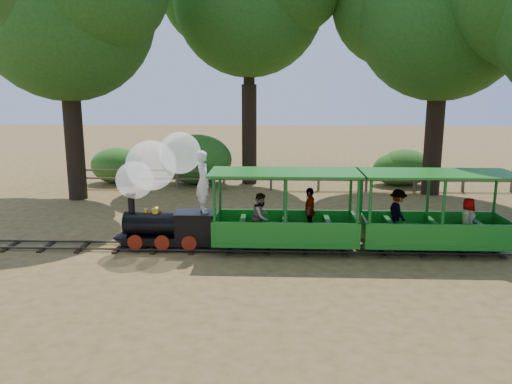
{
  "coord_description": "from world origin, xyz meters",
  "views": [
    {
      "loc": [
        -0.78,
        -12.71,
        4.26
      ],
      "look_at": [
        -1.33,
        0.5,
        1.48
      ],
      "focal_mm": 35.0,
      "sensor_mm": 36.0,
      "label": 1
    }
  ],
  "objects_px": {
    "carriage_rear": "(430,222)",
    "fence": "(295,177)",
    "locomotive": "(161,183)",
    "carriage_front": "(285,220)"
  },
  "relations": [
    {
      "from": "carriage_rear",
      "to": "fence",
      "type": "distance_m",
      "value": 8.61
    },
    {
      "from": "carriage_rear",
      "to": "locomotive",
      "type": "bearing_deg",
      "value": 179.61
    },
    {
      "from": "locomotive",
      "to": "carriage_front",
      "type": "relative_size",
      "value": 0.82
    },
    {
      "from": "locomotive",
      "to": "carriage_front",
      "type": "bearing_deg",
      "value": -1.47
    },
    {
      "from": "fence",
      "to": "carriage_rear",
      "type": "bearing_deg",
      "value": -67.94
    },
    {
      "from": "fence",
      "to": "carriage_front",
      "type": "bearing_deg",
      "value": -93.93
    },
    {
      "from": "locomotive",
      "to": "carriage_rear",
      "type": "relative_size",
      "value": 0.82
    },
    {
      "from": "locomotive",
      "to": "fence",
      "type": "relative_size",
      "value": 0.18
    },
    {
      "from": "locomotive",
      "to": "carriage_rear",
      "type": "xyz_separation_m",
      "value": [
        7.05,
        -0.05,
        -0.96
      ]
    },
    {
      "from": "locomotive",
      "to": "fence",
      "type": "xyz_separation_m",
      "value": [
        3.82,
        7.93,
        -1.21
      ]
    }
  ]
}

